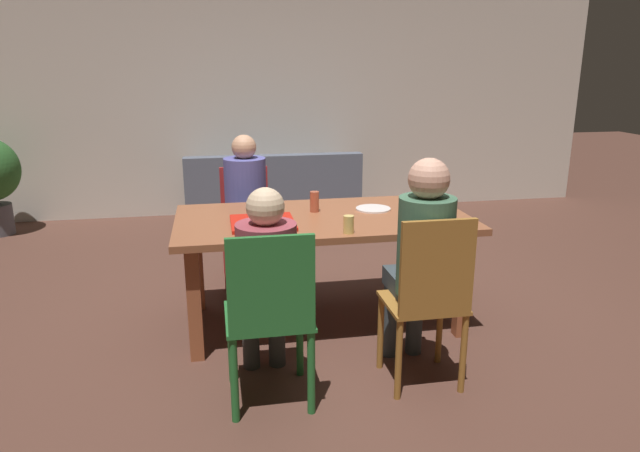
% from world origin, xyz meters
% --- Properties ---
extents(ground_plane, '(20.00, 20.00, 0.00)m').
position_xyz_m(ground_plane, '(0.00, 0.00, 0.00)').
color(ground_plane, brown).
extents(back_wall, '(7.95, 0.12, 2.98)m').
position_xyz_m(back_wall, '(0.00, 3.25, 1.49)').
color(back_wall, beige).
rests_on(back_wall, ground).
extents(dining_table, '(1.94, 1.00, 0.76)m').
position_xyz_m(dining_table, '(0.00, 0.00, 0.67)').
color(dining_table, brown).
rests_on(dining_table, ground).
extents(chair_0, '(0.42, 0.45, 0.92)m').
position_xyz_m(chair_0, '(-0.46, 0.98, 0.49)').
color(chair_0, '#A92729').
rests_on(chair_0, ground).
extents(person_0, '(0.33, 0.55, 1.21)m').
position_xyz_m(person_0, '(-0.46, 0.83, 0.71)').
color(person_0, '#2B4135').
rests_on(person_0, ground).
extents(chair_1, '(0.45, 0.44, 0.97)m').
position_xyz_m(chair_1, '(-0.46, -0.98, 0.54)').
color(chair_1, '#256E30').
rests_on(chair_1, ground).
extents(person_1, '(0.31, 0.54, 1.16)m').
position_xyz_m(person_1, '(-0.46, -0.81, 0.68)').
color(person_1, '#383838').
rests_on(person_1, ground).
extents(chair_2, '(0.42, 0.39, 0.99)m').
position_xyz_m(chair_2, '(0.39, -0.95, 0.56)').
color(chair_2, '#9D692A').
rests_on(chair_2, ground).
extents(person_2, '(0.30, 0.51, 1.28)m').
position_xyz_m(person_2, '(0.39, -0.80, 0.75)').
color(person_2, '#364146').
rests_on(person_2, ground).
extents(pizza_box_0, '(0.40, 0.40, 0.02)m').
position_xyz_m(pizza_box_0, '(-0.41, -0.13, 0.77)').
color(pizza_box_0, red).
rests_on(pizza_box_0, dining_table).
extents(plate_0, '(0.25, 0.25, 0.03)m').
position_xyz_m(plate_0, '(0.69, -0.26, 0.77)').
color(plate_0, white).
rests_on(plate_0, dining_table).
extents(plate_1, '(0.24, 0.24, 0.01)m').
position_xyz_m(plate_1, '(0.38, 0.11, 0.77)').
color(plate_1, white).
rests_on(plate_1, dining_table).
extents(drinking_glass_0, '(0.08, 0.08, 0.15)m').
position_xyz_m(drinking_glass_0, '(0.77, 0.31, 0.83)').
color(drinking_glass_0, silver).
rests_on(drinking_glass_0, dining_table).
extents(drinking_glass_1, '(0.06, 0.06, 0.11)m').
position_xyz_m(drinking_glass_1, '(0.08, -0.42, 0.82)').
color(drinking_glass_1, '#E5C567').
rests_on(drinking_glass_1, dining_table).
extents(drinking_glass_2, '(0.06, 0.06, 0.14)m').
position_xyz_m(drinking_glass_2, '(-0.03, 0.13, 0.83)').
color(drinking_glass_2, '#B24F35').
rests_on(drinking_glass_2, dining_table).
extents(drinking_glass_3, '(0.08, 0.08, 0.10)m').
position_xyz_m(drinking_glass_3, '(0.68, -0.06, 0.81)').
color(drinking_glass_3, silver).
rests_on(drinking_glass_3, dining_table).
extents(couch, '(1.88, 0.86, 0.82)m').
position_xyz_m(couch, '(-0.07, 2.64, 0.29)').
color(couch, slate).
rests_on(couch, ground).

